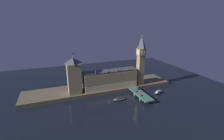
% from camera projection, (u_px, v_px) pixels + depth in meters
% --- Properties ---
extents(ground_plane, '(400.00, 400.00, 0.00)m').
position_uv_depth(ground_plane, '(109.00, 101.00, 212.28)').
color(ground_plane, black).
extents(embankment, '(220.00, 42.00, 5.52)m').
position_uv_depth(embankment, '(100.00, 88.00, 246.34)').
color(embankment, brown).
rests_on(embankment, ground_plane).
extents(parliament_hall, '(78.48, 17.59, 32.23)m').
position_uv_depth(parliament_hall, '(110.00, 79.00, 237.08)').
color(parliament_hall, '#9E845B').
rests_on(parliament_hall, embankment).
extents(clock_tower, '(11.08, 11.19, 75.61)m').
position_uv_depth(clock_tower, '(141.00, 59.00, 242.58)').
color(clock_tower, '#9E845B').
rests_on(clock_tower, embankment).
extents(victoria_tower, '(17.53, 17.53, 55.24)m').
position_uv_depth(victoria_tower, '(74.00, 76.00, 217.08)').
color(victoria_tower, '#9E845B').
rests_on(victoria_tower, embankment).
extents(bridge, '(13.35, 46.00, 5.60)m').
position_uv_depth(bridge, '(141.00, 94.00, 221.55)').
color(bridge, '#4C7560').
rests_on(bridge, ground_plane).
extents(car_northbound_lead, '(2.05, 4.34, 1.37)m').
position_uv_depth(car_northbound_lead, '(136.00, 91.00, 226.35)').
color(car_northbound_lead, navy).
rests_on(car_northbound_lead, bridge).
extents(car_northbound_trail, '(2.09, 4.16, 1.42)m').
position_uv_depth(car_northbound_trail, '(141.00, 95.00, 215.03)').
color(car_northbound_trail, red).
rests_on(car_northbound_trail, bridge).
extents(car_southbound_trail, '(2.01, 3.93, 1.57)m').
position_uv_depth(car_southbound_trail, '(138.00, 89.00, 233.35)').
color(car_southbound_trail, navy).
rests_on(car_southbound_trail, bridge).
extents(pedestrian_mid_walk, '(0.38, 0.38, 1.74)m').
position_uv_depth(pedestrian_mid_walk, '(143.00, 91.00, 225.26)').
color(pedestrian_mid_walk, black).
rests_on(pedestrian_mid_walk, bridge).
extents(pedestrian_far_rail, '(0.38, 0.38, 1.77)m').
position_uv_depth(pedestrian_far_rail, '(134.00, 91.00, 227.42)').
color(pedestrian_far_rail, black).
rests_on(pedestrian_far_rail, bridge).
extents(street_lamp_near, '(1.34, 0.60, 7.05)m').
position_uv_depth(street_lamp_near, '(142.00, 96.00, 204.55)').
color(street_lamp_near, '#2D3333').
rests_on(street_lamp_near, bridge).
extents(street_lamp_mid, '(1.34, 0.60, 6.35)m').
position_uv_depth(street_lamp_mid, '(145.00, 90.00, 222.10)').
color(street_lamp_mid, '#2D3333').
rests_on(street_lamp_mid, bridge).
extents(street_lamp_far, '(1.34, 0.60, 6.63)m').
position_uv_depth(street_lamp_far, '(132.00, 87.00, 230.95)').
color(street_lamp_far, '#2D3333').
rests_on(street_lamp_far, bridge).
extents(boat_upstream, '(15.94, 5.49, 4.37)m').
position_uv_depth(boat_upstream, '(119.00, 99.00, 212.92)').
color(boat_upstream, '#1E2842').
rests_on(boat_upstream, ground_plane).
extents(boat_downstream, '(16.46, 8.22, 4.58)m').
position_uv_depth(boat_downstream, '(158.00, 93.00, 233.32)').
color(boat_downstream, '#1E2842').
rests_on(boat_downstream, ground_plane).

